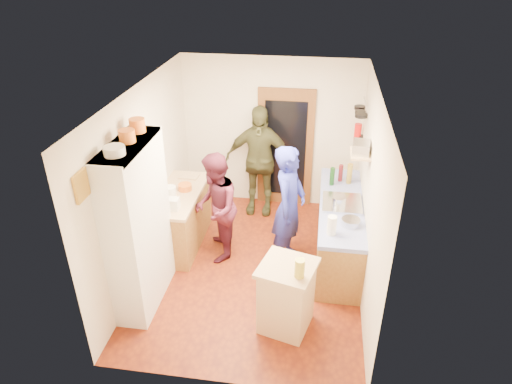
% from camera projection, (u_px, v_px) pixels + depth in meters
% --- Properties ---
extents(floor, '(3.00, 4.00, 0.02)m').
position_uv_depth(floor, '(253.00, 268.00, 6.65)').
color(floor, maroon).
rests_on(floor, ground).
extents(ceiling, '(3.00, 4.00, 0.02)m').
position_uv_depth(ceiling, '(253.00, 92.00, 5.38)').
color(ceiling, silver).
rests_on(ceiling, ground).
extents(wall_back, '(3.00, 0.02, 2.60)m').
position_uv_depth(wall_back, '(271.00, 133.00, 7.76)').
color(wall_back, beige).
rests_on(wall_back, ground).
extents(wall_front, '(3.00, 0.02, 2.60)m').
position_uv_depth(wall_front, '(221.00, 290.00, 4.27)').
color(wall_front, beige).
rests_on(wall_front, ground).
extents(wall_left, '(0.02, 4.00, 2.60)m').
position_uv_depth(wall_left, '(144.00, 181.00, 6.21)').
color(wall_left, beige).
rests_on(wall_left, ground).
extents(wall_right, '(0.02, 4.00, 2.60)m').
position_uv_depth(wall_right, '(370.00, 197.00, 5.82)').
color(wall_right, beige).
rests_on(wall_right, ground).
extents(door_frame, '(0.95, 0.06, 2.10)m').
position_uv_depth(door_frame, '(285.00, 149.00, 7.81)').
color(door_frame, brown).
rests_on(door_frame, ground).
extents(door_glass, '(0.70, 0.02, 1.70)m').
position_uv_depth(door_glass, '(285.00, 149.00, 7.78)').
color(door_glass, black).
rests_on(door_glass, door_frame).
extents(hutch_body, '(0.40, 1.20, 2.20)m').
position_uv_depth(hutch_body, '(139.00, 227.00, 5.59)').
color(hutch_body, silver).
rests_on(hutch_body, ground).
extents(hutch_top_shelf, '(0.40, 1.14, 0.04)m').
position_uv_depth(hutch_top_shelf, '(127.00, 145.00, 5.06)').
color(hutch_top_shelf, silver).
rests_on(hutch_top_shelf, hutch_body).
extents(plate_stack, '(0.23, 0.23, 0.09)m').
position_uv_depth(plate_stack, '(114.00, 151.00, 4.77)').
color(plate_stack, white).
rests_on(plate_stack, hutch_top_shelf).
extents(orange_pot_a, '(0.18, 0.18, 0.15)m').
position_uv_depth(orange_pot_a, '(127.00, 136.00, 5.06)').
color(orange_pot_a, orange).
rests_on(orange_pot_a, hutch_top_shelf).
extents(orange_pot_b, '(0.18, 0.18, 0.16)m').
position_uv_depth(orange_pot_b, '(137.00, 125.00, 5.32)').
color(orange_pot_b, orange).
rests_on(orange_pot_b, hutch_top_shelf).
extents(left_counter_base, '(0.60, 1.40, 0.85)m').
position_uv_depth(left_counter_base, '(181.00, 220.00, 6.98)').
color(left_counter_base, olive).
rests_on(left_counter_base, ground).
extents(left_counter_top, '(0.64, 1.44, 0.05)m').
position_uv_depth(left_counter_top, '(178.00, 194.00, 6.76)').
color(left_counter_top, tan).
rests_on(left_counter_top, left_counter_base).
extents(toaster, '(0.22, 0.15, 0.17)m').
position_uv_depth(toaster, '(171.00, 204.00, 6.31)').
color(toaster, white).
rests_on(toaster, left_counter_top).
extents(kettle, '(0.18, 0.18, 0.19)m').
position_uv_depth(kettle, '(170.00, 193.00, 6.55)').
color(kettle, white).
rests_on(kettle, left_counter_top).
extents(orange_bowl, '(0.23, 0.23, 0.09)m').
position_uv_depth(orange_bowl, '(185.00, 187.00, 6.81)').
color(orange_bowl, orange).
rests_on(orange_bowl, left_counter_top).
extents(chopping_board, '(0.31, 0.24, 0.02)m').
position_uv_depth(chopping_board, '(189.00, 176.00, 7.20)').
color(chopping_board, tan).
rests_on(chopping_board, left_counter_top).
extents(right_counter_base, '(0.60, 2.20, 0.84)m').
position_uv_depth(right_counter_base, '(339.00, 231.00, 6.72)').
color(right_counter_base, olive).
rests_on(right_counter_base, ground).
extents(right_counter_top, '(0.62, 2.22, 0.06)m').
position_uv_depth(right_counter_top, '(342.00, 205.00, 6.50)').
color(right_counter_top, '#1F2DA7').
rests_on(right_counter_top, right_counter_base).
extents(hob, '(0.55, 0.58, 0.04)m').
position_uv_depth(hob, '(342.00, 203.00, 6.45)').
color(hob, silver).
rests_on(hob, right_counter_top).
extents(pot_on_hob, '(0.18, 0.18, 0.12)m').
position_uv_depth(pot_on_hob, '(339.00, 201.00, 6.34)').
color(pot_on_hob, silver).
rests_on(pot_on_hob, hob).
extents(bottle_a, '(0.09, 0.09, 0.28)m').
position_uv_depth(bottle_a, '(332.00, 176.00, 6.91)').
color(bottle_a, '#143F14').
rests_on(bottle_a, right_counter_top).
extents(bottle_b, '(0.07, 0.07, 0.27)m').
position_uv_depth(bottle_b, '(341.00, 173.00, 7.02)').
color(bottle_b, '#591419').
rests_on(bottle_b, right_counter_top).
extents(bottle_c, '(0.10, 0.10, 0.32)m').
position_uv_depth(bottle_c, '(349.00, 174.00, 6.95)').
color(bottle_c, olive).
rests_on(bottle_c, right_counter_top).
extents(paper_towel, '(0.15, 0.15, 0.26)m').
position_uv_depth(paper_towel, '(332.00, 225.00, 5.74)').
color(paper_towel, white).
rests_on(paper_towel, right_counter_top).
extents(mixing_bowl, '(0.30, 0.30, 0.09)m').
position_uv_depth(mixing_bowl, '(351.00, 222.00, 5.96)').
color(mixing_bowl, silver).
rests_on(mixing_bowl, right_counter_top).
extents(island_base, '(0.67, 0.67, 0.86)m').
position_uv_depth(island_base, '(286.00, 298.00, 5.44)').
color(island_base, tan).
rests_on(island_base, ground).
extents(island_top, '(0.76, 0.76, 0.05)m').
position_uv_depth(island_top, '(287.00, 268.00, 5.22)').
color(island_top, tan).
rests_on(island_top, island_base).
extents(cutting_board, '(0.41, 0.36, 0.02)m').
position_uv_depth(cutting_board, '(285.00, 264.00, 5.28)').
color(cutting_board, white).
rests_on(cutting_board, island_top).
extents(oil_jar, '(0.14, 0.14, 0.23)m').
position_uv_depth(oil_jar, '(300.00, 268.00, 5.00)').
color(oil_jar, '#AD9E2D').
rests_on(oil_jar, island_top).
extents(pan_rail, '(0.02, 0.65, 0.02)m').
position_uv_depth(pan_rail, '(365.00, 103.00, 6.78)').
color(pan_rail, silver).
rests_on(pan_rail, wall_right).
extents(pan_hang_a, '(0.18, 0.18, 0.05)m').
position_uv_depth(pan_hang_a, '(361.00, 115.00, 6.70)').
color(pan_hang_a, black).
rests_on(pan_hang_a, pan_rail).
extents(pan_hang_b, '(0.16, 0.16, 0.05)m').
position_uv_depth(pan_hang_b, '(360.00, 112.00, 6.89)').
color(pan_hang_b, black).
rests_on(pan_hang_b, pan_rail).
extents(pan_hang_c, '(0.17, 0.17, 0.05)m').
position_uv_depth(pan_hang_c, '(360.00, 107.00, 7.05)').
color(pan_hang_c, black).
rests_on(pan_hang_c, pan_rail).
extents(wall_shelf, '(0.26, 0.42, 0.03)m').
position_uv_depth(wall_shelf, '(360.00, 154.00, 6.03)').
color(wall_shelf, tan).
rests_on(wall_shelf, wall_right).
extents(radio, '(0.25, 0.32, 0.15)m').
position_uv_depth(radio, '(361.00, 147.00, 5.99)').
color(radio, silver).
rests_on(radio, wall_shelf).
extents(ext_bracket, '(0.06, 0.10, 0.04)m').
position_uv_depth(ext_bracket, '(361.00, 137.00, 7.22)').
color(ext_bracket, black).
rests_on(ext_bracket, wall_right).
extents(fire_extinguisher, '(0.11, 0.11, 0.32)m').
position_uv_depth(fire_extinguisher, '(358.00, 133.00, 7.21)').
color(fire_extinguisher, red).
rests_on(fire_extinguisher, wall_right).
extents(picture_frame, '(0.03, 0.25, 0.30)m').
position_uv_depth(picture_frame, '(81.00, 186.00, 4.50)').
color(picture_frame, gold).
rests_on(picture_frame, wall_left).
extents(person_hob, '(0.58, 0.75, 1.81)m').
position_uv_depth(person_hob, '(291.00, 208.00, 6.36)').
color(person_hob, navy).
rests_on(person_hob, ground).
extents(person_left, '(0.77, 0.91, 1.65)m').
position_uv_depth(person_left, '(218.00, 206.00, 6.55)').
color(person_left, '#491727').
rests_on(person_left, ground).
extents(person_back, '(1.12, 0.48, 1.91)m').
position_uv_depth(person_back, '(259.00, 161.00, 7.60)').
color(person_back, '#3A3920').
rests_on(person_back, ground).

